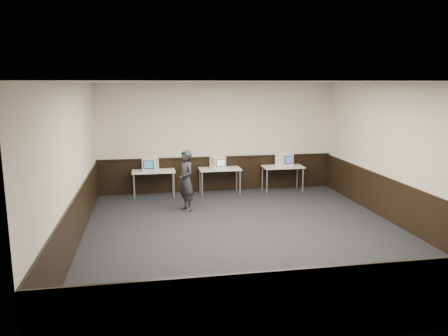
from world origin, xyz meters
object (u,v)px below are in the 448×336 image
Objects in this scene: desk_right at (283,168)px; emac_center at (218,163)px; desk_left at (154,173)px; emac_right at (284,159)px; desk_center at (220,171)px; person at (186,181)px; emac_left at (150,164)px.

desk_right is 2.64× the size of emac_center.
emac_center reaches higher than desk_left.
desk_center is at bearing 162.83° from emac_right.
desk_left and desk_center have the same top height.
emac_right is (3.85, 0.02, 0.27)m from desk_left.
desk_right is 3.41m from person.
emac_left reaches higher than desk_center.
emac_left reaches higher than desk_right.
desk_center is (1.90, 0.00, 0.00)m from desk_left.
desk_left is at bearing 162.52° from emac_right.
emac_center is 0.29× the size of person.
desk_right is 2.43× the size of emac_left.
desk_center is at bearing 180.00° from desk_right.
person is at bearing -139.94° from emac_center.
person is at bearing -63.61° from desk_left.
desk_left is 3.86m from emac_right.
emac_left is at bearing -179.51° from desk_right.
emac_right is at bearing 16.12° from emac_left.
emac_center is (-1.97, -0.05, 0.25)m from desk_right.
emac_left is at bearing 164.61° from emac_center.
emac_center is at bearing 124.16° from person.
person is (0.85, -1.53, -0.17)m from emac_left.
person reaches higher than emac_left.
emac_center is at bearing -1.44° from desk_left.
emac_left is 3.93m from emac_right.
emac_right is at bearing 22.16° from desk_right.
desk_center is at bearing 16.29° from emac_left.
emac_right reaches higher than desk_right.
emac_center is at bearing 164.11° from emac_right.
emac_right reaches higher than desk_left.
desk_right is 3.89m from emac_left.
emac_left is (-1.98, -0.03, 0.27)m from desk_center.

